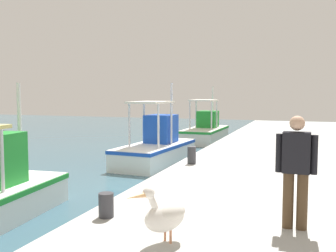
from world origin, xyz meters
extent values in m
cylinder|color=silver|center=(-5.08, 2.50, 1.41)|extent=(0.08, 0.08, 1.34)
cylinder|color=silver|center=(-3.55, 3.32, 1.91)|extent=(0.10, 0.10, 2.35)
cube|color=white|center=(2.83, 2.11, 0.40)|extent=(4.65, 2.04, 0.80)
cube|color=#1947B7|center=(2.83, 2.11, 0.72)|extent=(4.69, 2.08, 0.12)
cube|color=#1947B7|center=(3.40, 2.07, 1.37)|extent=(1.34, 1.12, 1.13)
cylinder|color=silver|center=(1.77, 1.58, 1.62)|extent=(0.08, 0.08, 1.63)
cylinder|color=silver|center=(1.85, 2.78, 1.62)|extent=(0.08, 0.08, 1.63)
cylinder|color=silver|center=(2.99, 1.49, 1.62)|extent=(0.08, 0.08, 1.63)
cylinder|color=silver|center=(3.07, 2.70, 1.62)|extent=(0.08, 0.08, 1.63)
cube|color=silver|center=(2.42, 2.14, 2.47)|extent=(1.92, 1.39, 0.08)
cylinder|color=silver|center=(4.53, 2.00, 2.04)|extent=(0.10, 0.10, 2.48)
cube|color=silver|center=(10.45, 1.95, 0.40)|extent=(4.62, 1.86, 0.81)
cube|color=#1E8C2D|center=(10.45, 1.95, 0.73)|extent=(4.66, 1.90, 0.12)
cube|color=#1E8C2D|center=(11.02, 1.94, 1.29)|extent=(1.30, 1.09, 0.96)
cylinder|color=silver|center=(9.40, 1.34, 1.59)|extent=(0.08, 0.08, 1.57)
cylinder|color=silver|center=(9.43, 2.59, 1.59)|extent=(0.08, 0.08, 1.57)
cylinder|color=silver|center=(10.64, 1.32, 1.59)|extent=(0.08, 0.08, 1.57)
cylinder|color=silver|center=(10.67, 2.56, 1.59)|extent=(0.08, 0.08, 1.57)
cube|color=silver|center=(10.04, 1.95, 2.42)|extent=(1.88, 1.34, 0.08)
cylinder|color=silver|center=(12.17, 1.92, 2.02)|extent=(0.10, 0.10, 2.42)
torus|color=orange|center=(11.02, 2.53, 1.29)|extent=(0.54, 0.11, 0.54)
cylinder|color=tan|center=(-6.66, -1.71, 0.91)|extent=(0.04, 0.04, 0.22)
cylinder|color=tan|center=(-6.73, -1.81, 0.91)|extent=(0.04, 0.04, 0.22)
ellipsoid|color=white|center=(-6.74, -1.73, 1.16)|extent=(0.71, 0.61, 0.40)
ellipsoid|color=silver|center=(-6.69, -1.76, 1.22)|extent=(0.66, 0.60, 0.28)
cylinder|color=white|center=(-6.90, -1.63, 1.38)|extent=(0.21, 0.18, 0.27)
sphere|color=white|center=(-6.97, -1.59, 1.54)|extent=(0.22, 0.22, 0.16)
cone|color=#F2B272|center=(-7.14, -1.49, 1.52)|extent=(0.29, 0.22, 0.07)
cylinder|color=#4C3823|center=(-5.56, -3.47, 1.22)|extent=(0.16, 0.16, 0.85)
cylinder|color=#4C3823|center=(-5.55, -3.27, 1.22)|extent=(0.16, 0.16, 0.85)
cube|color=black|center=(-5.56, -3.37, 1.95)|extent=(0.25, 0.40, 0.61)
cylinder|color=black|center=(-5.56, -3.62, 1.93)|extent=(0.10, 0.10, 0.58)
cylinder|color=black|center=(-5.55, -3.13, 1.93)|extent=(0.10, 0.10, 0.58)
sphere|color=tan|center=(-5.56, -3.37, 2.39)|extent=(0.22, 0.22, 0.22)
cylinder|color=#333338|center=(-6.01, -0.45, 1.00)|extent=(0.25, 0.25, 0.40)
cylinder|color=#333338|center=(-0.89, -0.45, 1.05)|extent=(0.25, 0.25, 0.50)
camera|label=1|loc=(-11.57, -3.47, 2.82)|focal=41.76mm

